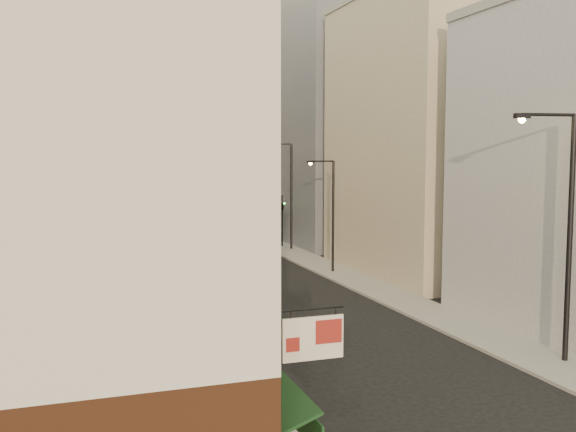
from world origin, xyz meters
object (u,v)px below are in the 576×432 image
at_px(streetlamp_mid, 330,209).
at_px(traffic_light_right, 282,208).
at_px(white_tower, 231,85).
at_px(clock_tower, 141,99).
at_px(streetlamp_near, 564,223).
at_px(streetlamp_far, 289,190).
at_px(traffic_light_left, 155,222).

relative_size(streetlamp_mid, traffic_light_right, 1.67).
height_order(streetlamp_mid, traffic_light_right, streetlamp_mid).
xyz_separation_m(white_tower, traffic_light_right, (-3.12, -32.21, -14.86)).
bearing_deg(streetlamp_mid, clock_tower, 93.24).
relative_size(clock_tower, white_tower, 1.08).
bearing_deg(white_tower, streetlamp_near, -92.47).
bearing_deg(streetlamp_near, clock_tower, 105.29).
relative_size(clock_tower, streetlamp_near, 4.33).
relative_size(streetlamp_near, streetlamp_far, 1.06).
xyz_separation_m(clock_tower, streetlamp_near, (8.04, -82.47, -11.71)).
xyz_separation_m(traffic_light_left, traffic_light_right, (12.85, 7.80, 0.11)).
relative_size(clock_tower, traffic_light_left, 8.98).
distance_m(clock_tower, white_tower, 17.83).
bearing_deg(clock_tower, white_tower, -51.84).
distance_m(clock_tower, traffic_light_left, 56.02).
distance_m(white_tower, traffic_light_left, 45.61).
xyz_separation_m(streetlamp_far, traffic_light_right, (-0.04, 1.79, -1.86)).
distance_m(traffic_light_left, traffic_light_right, 15.03).
height_order(clock_tower, traffic_light_right, clock_tower).
bearing_deg(clock_tower, traffic_light_right, -80.32).
relative_size(clock_tower, traffic_light_right, 8.98).
height_order(streetlamp_mid, streetlamp_far, streetlamp_far).
bearing_deg(traffic_light_right, traffic_light_left, 17.38).
xyz_separation_m(streetlamp_mid, traffic_light_left, (-11.99, 6.12, -1.13)).
xyz_separation_m(streetlamp_near, traffic_light_right, (-0.16, 36.26, -2.18)).
xyz_separation_m(streetlamp_near, streetlamp_mid, (-1.02, 22.34, -1.16)).
bearing_deg(streetlamp_far, traffic_light_right, 110.51).
bearing_deg(traffic_light_left, traffic_light_right, -126.63).
xyz_separation_m(streetlamp_near, traffic_light_left, (-13.00, 28.46, -2.29)).
relative_size(streetlamp_mid, streetlamp_far, 0.85).
bearing_deg(clock_tower, streetlamp_far, -80.63).
bearing_deg(streetlamp_mid, white_tower, 81.65).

